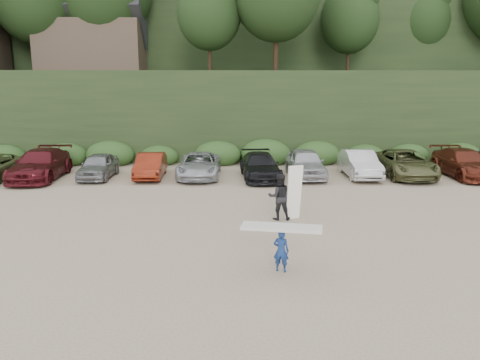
{
  "coord_description": "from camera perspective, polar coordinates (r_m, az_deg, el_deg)",
  "views": [
    {
      "loc": [
        -1.29,
        -15.66,
        5.14
      ],
      "look_at": [
        -0.79,
        3.0,
        1.3
      ],
      "focal_mm": 35.0,
      "sensor_mm": 36.0,
      "label": 1
    }
  ],
  "objects": [
    {
      "name": "ground",
      "position": [
        16.53,
        3.03,
        -6.51
      ],
      "size": [
        120.0,
        120.0,
        0.0
      ],
      "primitive_type": "plane",
      "color": "tan",
      "rests_on": "ground"
    },
    {
      "name": "hillside_backdrop",
      "position": [
        51.95,
        -0.41,
        18.35
      ],
      "size": [
        90.0,
        41.5,
        28.0
      ],
      "color": "black",
      "rests_on": "ground"
    },
    {
      "name": "parked_cars",
      "position": [
        26.07,
        -2.49,
        1.9
      ],
      "size": [
        36.73,
        5.64,
        1.62
      ],
      "color": "#BABABF",
      "rests_on": "ground"
    },
    {
      "name": "child_surfer",
      "position": [
        13.06,
        5.06,
        -7.37
      ],
      "size": [
        2.29,
        1.05,
        1.32
      ],
      "color": "navy",
      "rests_on": "ground"
    },
    {
      "name": "adult_surfer",
      "position": [
        18.0,
        4.99,
        -2.0
      ],
      "size": [
        1.33,
        0.7,
        2.12
      ],
      "color": "black",
      "rests_on": "ground"
    }
  ]
}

